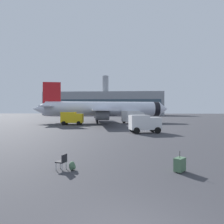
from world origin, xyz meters
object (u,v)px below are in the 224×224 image
cargo_van (144,123)px  safety_cone_near (76,121)px  airplane_at_gate (104,109)px  safety_cone_mid (97,120)px  rolling_suitcase (180,164)px  gate_chair (62,161)px  traveller_backpack (72,166)px  service_truck (72,118)px  fuel_truck (133,116)px

cargo_van → safety_cone_near: bearing=124.0°
airplane_at_gate → safety_cone_mid: 9.59m
airplane_at_gate → safety_cone_mid: size_ratio=45.61×
rolling_suitcase → gate_chair: (-6.31, -0.05, 0.11)m
airplane_at_gate → cargo_van: size_ratio=7.54×
airplane_at_gate → gate_chair: size_ratio=41.45×
airplane_at_gate → traveller_backpack: (2.40, -39.34, -3.42)m
airplane_at_gate → cargo_van: bearing=-69.3°
airplane_at_gate → traveller_backpack: airplane_at_gate is taller
airplane_at_gate → rolling_suitcase: bearing=-78.3°
airplane_at_gate → gate_chair: bearing=-87.3°
service_truck → rolling_suitcase: bearing=-65.4°
airplane_at_gate → safety_cone_mid: (-2.82, 8.57, -3.27)m
service_truck → fuel_truck: size_ratio=0.80×
safety_cone_near → rolling_suitcase: (16.17, -41.55, 0.03)m
airplane_at_gate → rolling_suitcase: size_ratio=32.41×
rolling_suitcase → traveller_backpack: rolling_suitcase is taller
service_truck → safety_cone_mid: bearing=77.3°
cargo_van → service_truck: bearing=135.6°
airplane_at_gate → cargo_van: (8.24, -21.84, -2.21)m
service_truck → cargo_van: 20.56m
safety_cone_near → safety_cone_mid: safety_cone_mid is taller
rolling_suitcase → cargo_van: bearing=89.7°
safety_cone_mid → gate_chair: size_ratio=0.91×
cargo_van → safety_cone_mid: 32.37m
safety_cone_near → traveller_backpack: safety_cone_near is taller
fuel_truck → safety_cone_near: size_ratio=8.30×
traveller_backpack → gate_chair: gate_chair is taller
fuel_truck → traveller_backpack: bearing=-97.8°
service_truck → safety_cone_mid: 16.46m
airplane_at_gate → fuel_truck: bearing=-3.5°
traveller_backpack → gate_chair: 0.63m
safety_cone_mid → rolling_suitcase: 49.06m
cargo_van → safety_cone_mid: size_ratio=6.05×
airplane_at_gate → fuel_truck: (7.72, -0.47, -1.88)m
rolling_suitcase → traveller_backpack: bearing=-179.2°
cargo_van → safety_cone_near: (-16.27, 24.14, -1.09)m
safety_cone_mid → cargo_van: bearing=-70.0°
safety_cone_mid → gate_chair: 48.09m
safety_cone_mid → traveller_backpack: size_ratio=1.63×
safety_cone_near → rolling_suitcase: rolling_suitcase is taller
service_truck → cargo_van: (14.68, -14.39, -0.16)m
service_truck → rolling_suitcase: size_ratio=4.44×
service_truck → cargo_van: size_ratio=1.03×
service_truck → safety_cone_mid: (3.62, 16.01, -1.22)m
fuel_truck → service_truck: bearing=-153.8°
safety_cone_near → gate_chair: gate_chair is taller
airplane_at_gate → service_truck: size_ratio=7.30×
traveller_backpack → safety_cone_near: bearing=104.1°
cargo_van → rolling_suitcase: size_ratio=4.30×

